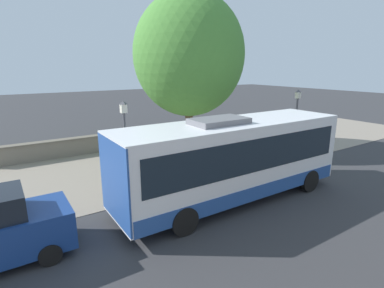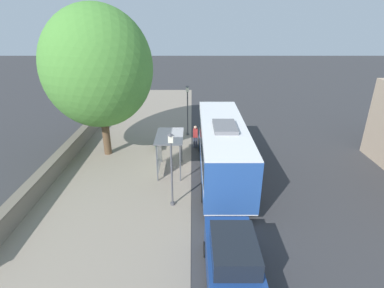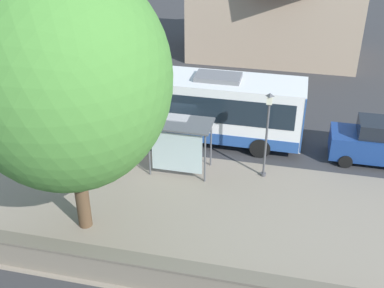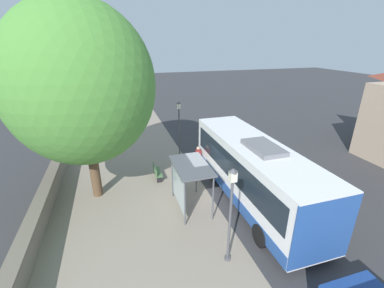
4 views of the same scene
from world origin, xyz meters
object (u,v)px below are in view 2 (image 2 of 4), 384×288
Objects in this scene: street_lamp_near at (171,164)px; parked_car_behind_bus at (232,263)px; street_lamp_far at (187,106)px; bus at (222,147)px; bench at (157,143)px; pedestrian at (195,135)px; bus_shelter at (167,142)px; shade_tree at (97,68)px.

street_lamp_near reaches higher than parked_car_behind_bus.
street_lamp_near is at bearing 116.11° from parked_car_behind_bus.
street_lamp_far is at bearing 86.23° from street_lamp_near.
bench is at bearing 138.79° from bus.
bus_shelter is at bearing -115.20° from pedestrian.
street_lamp_far is 0.95× the size of parked_car_behind_bus.
shade_tree is (-3.53, -0.89, 5.71)m from bench.
shade_tree is 14.77m from parked_car_behind_bus.
street_lamp_near reaches higher than bus.
bench is 4.14m from street_lamp_far.
bus_shelter is at bearing 108.73° from parked_car_behind_bus.
shade_tree is at bearing -165.94° from bench.
shade_tree is (-6.37, -1.15, 5.14)m from pedestrian.
street_lamp_far is (1.18, 6.40, 0.44)m from bus_shelter.
bus is 9.58m from shade_tree.
bench is (-1.04, 3.55, -1.58)m from bus_shelter.
bus is 0.99× the size of shade_tree.
street_lamp_near is at bearing -130.22° from bus.
bus_shelter reaches higher than bench.
bus is 3.44m from bus_shelter.
bus_shelter is (-3.42, 0.35, 0.21)m from bus.
bus is 4.54m from street_lamp_near.
street_lamp_far is at bearing 96.85° from parked_car_behind_bus.
shade_tree is at bearing 159.31° from bus.
parked_car_behind_bus reaches higher than bench.
shade_tree reaches higher than bus.
street_lamp_far reaches higher than parked_car_behind_bus.
parked_car_behind_bus is at bearing -71.27° from bus_shelter.
street_lamp_near is 5.88m from parked_car_behind_bus.
street_lamp_far is 15.49m from parked_car_behind_bus.
shade_tree is at bearing -146.98° from street_lamp_far.
street_lamp_near is 9.02m from shade_tree.
pedestrian is at bearing 80.42° from street_lamp_near.
bus is at bearing -71.69° from street_lamp_far.
bus is at bearing -41.21° from bench.
street_lamp_far reaches higher than bus.
street_lamp_far is at bearing 79.54° from bus_shelter.
pedestrian is (-1.62, 4.17, -0.82)m from bus.
bus is 5.76× the size of pedestrian.
street_lamp_near is 0.41× the size of shade_tree.
bus_shelter is 4.34m from pedestrian.
parked_car_behind_bus is (4.06, -12.46, 0.55)m from bench.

